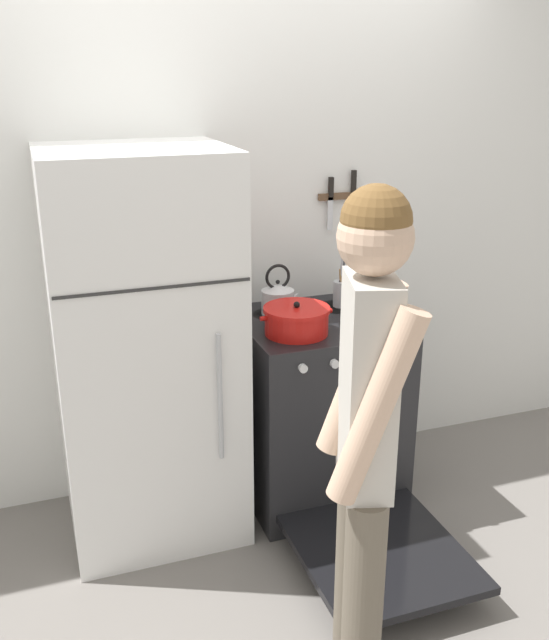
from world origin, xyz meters
name	(u,v)px	position (x,y,z in m)	size (l,w,h in m)	color
ground_plane	(238,465)	(0.00, 0.00, 0.00)	(14.00, 14.00, 0.00)	slate
wall_back	(231,228)	(0.00, 0.03, 1.27)	(10.00, 0.06, 2.55)	silver
refrigerator	(146,350)	(-0.50, -0.33, 0.85)	(0.75, 0.69, 1.71)	white
stove_range	(319,411)	(0.30, -0.38, 0.45)	(0.71, 1.40, 0.90)	#232326
dutch_oven_pot	(296,320)	(0.14, -0.47, 0.96)	(0.33, 0.29, 0.15)	red
tea_kettle	(278,298)	(0.15, -0.20, 0.98)	(0.19, 0.15, 0.24)	silver
utensil_jar	(341,292)	(0.48, -0.20, 0.97)	(0.07, 0.07, 0.27)	#B7BABF
person	(365,443)	(-0.07, -1.57, 0.98)	(0.34, 0.40, 1.72)	#6B6051
wall_knife_strip	(342,194)	(0.55, -0.02, 1.41)	(0.24, 0.03, 0.29)	brown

